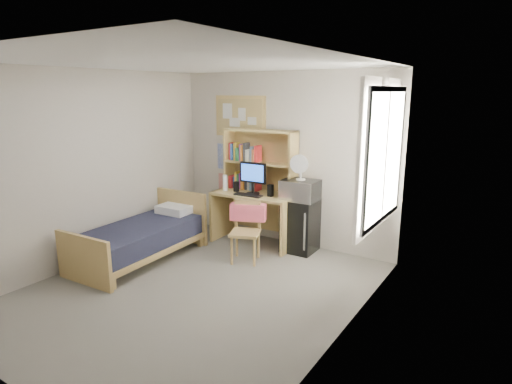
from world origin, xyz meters
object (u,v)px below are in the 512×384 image
Objects in this scene: desk at (255,218)px; speaker_right at (270,191)px; bed at (139,243)px; desk_fan at (301,169)px; monitor at (253,179)px; bulletin_board at (240,116)px; desk_chair at (245,232)px; mini_fridge at (300,225)px; microwave at (300,190)px; speaker_left at (236,187)px.

desk is 0.57m from speaker_right.
desk_fan reaches higher than bed.
desk_fan is at bearing 7.27° from monitor.
monitor reaches higher than bed.
bed is (-0.50, -1.77, -1.67)m from bulletin_board.
bed is at bearing -105.79° from bulletin_board.
desk is 1.52× the size of desk_chair.
desk_fan is (0.00, -0.02, 0.85)m from mini_fridge.
desk_chair is 1.01m from microwave.
bulletin_board reaches higher than desk_fan.
speaker_left is (-0.30, -0.01, -0.15)m from monitor.
desk_chair is 4.78× the size of speaker_right.
desk is 2.55× the size of microwave.
speaker_left reaches higher than desk.
desk_chair is at bearing -69.36° from desk.
monitor is 0.34m from speaker_left.
monitor is (0.99, 1.38, 0.78)m from bed.
desk is 0.63m from monitor.
speaker_left is at bearing -180.00° from monitor.
mini_fridge is at bearing -11.29° from bulletin_board.
speaker_left is (-1.04, -0.15, 0.48)m from mini_fridge.
bed is 2.49m from desk_fan.
speaker_right is at bearing -11.31° from desk.
microwave is (0.74, 0.12, -0.10)m from monitor.
bulletin_board is 2.02× the size of monitor.
speaker_left is at bearing 111.01° from desk_chair.
desk_chair is 1.49m from bed.
monitor is 2.64× the size of speaker_right.
desk_chair is (0.29, -0.69, 0.02)m from desk.
desk_chair reaches higher than mini_fridge.
bed is at bearing -126.19° from desk.
desk_chair is 0.92m from monitor.
speaker_right is at bearing 66.58° from desk_chair.
desk_fan is at bearing 178.60° from microwave.
bulletin_board reaches higher than mini_fridge.
speaker_right is at bearing -25.37° from bulletin_board.
desk_fan is (0.74, 0.06, 0.84)m from desk.
mini_fridge is at bearing 8.79° from monitor.
monitor reaches higher than mini_fridge.
monitor is at bearing -90.00° from desk.
monitor is 0.75m from microwave.
desk is at bearing 11.31° from speaker_left.
microwave reaches higher than mini_fridge.
desk_chair is 1.68× the size of microwave.
speaker_left reaches higher than bed.
bed is 3.86× the size of monitor.
desk_chair is 0.97m from speaker_left.
mini_fridge is 4.45× the size of speaker_right.
desk_chair is at bearing -52.76° from bulletin_board.
speaker_right is (0.60, 0.02, 0.01)m from speaker_left.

